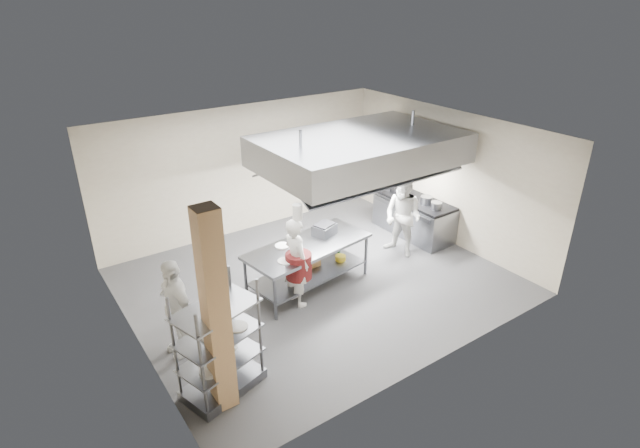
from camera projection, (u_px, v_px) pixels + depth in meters
floor at (318, 281)px, 9.96m from camera, size 7.00×7.00×0.00m
ceiling at (318, 134)px, 8.68m from camera, size 7.00×7.00×0.00m
wall_back at (244, 170)px, 11.55m from camera, size 7.00×0.00×7.00m
wall_left at (127, 266)px, 7.51m from camera, size 0.00×6.00×6.00m
wall_right at (447, 177)px, 11.12m from camera, size 0.00×6.00×6.00m
column at (216, 314)px, 6.41m from camera, size 0.30×0.30×3.00m
exhaust_hood at (360, 150)px, 9.90m from camera, size 4.00×2.50×0.60m
hood_strip_a at (323, 173)px, 9.57m from camera, size 1.60×0.12×0.04m
hood_strip_b at (393, 157)px, 10.50m from camera, size 1.60×0.12×0.04m
wall_shelf at (313, 158)px, 12.36m from camera, size 1.50×0.28×0.04m
island at (308, 265)px, 9.62m from camera, size 2.61×1.38×0.91m
island_worktop at (308, 246)px, 9.44m from camera, size 2.61×1.38×0.06m
island_undershelf at (308, 272)px, 9.69m from camera, size 2.40×1.25×0.04m
pass_rack at (219, 341)px, 6.93m from camera, size 1.29×0.97×1.72m
cooking_range at (413, 217)px, 11.74m from camera, size 0.80×2.00×0.84m
range_top at (415, 200)px, 11.55m from camera, size 0.78×1.96×0.06m
chef_head at (296, 262)px, 8.94m from camera, size 0.41×0.62×1.71m
chef_line at (403, 217)px, 10.64m from camera, size 0.83×0.98×1.78m
chef_plating at (176, 308)px, 7.70m from camera, size 0.50×1.01×1.66m
griddle at (324, 230)px, 9.77m from camera, size 0.51×0.45×0.21m
wicker_basket at (310, 262)px, 9.85m from camera, size 0.35×0.25×0.15m
stockpot at (426, 200)px, 11.20m from camera, size 0.26×0.26×0.18m
plate_stack at (221, 358)px, 7.06m from camera, size 0.28×0.28×0.05m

